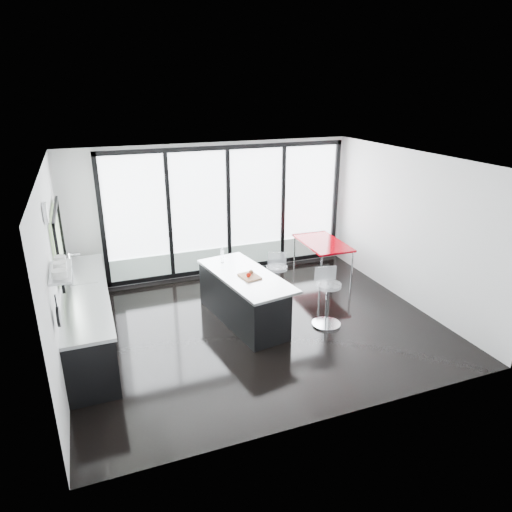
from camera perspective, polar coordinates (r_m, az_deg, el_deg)
name	(u,v)px	position (r m, az deg, el deg)	size (l,w,h in m)	color
floor	(257,325)	(7.91, 0.10, -8.64)	(6.00, 5.00, 0.00)	black
ceiling	(257,161)	(6.98, 0.11, 11.84)	(6.00, 5.00, 0.00)	white
wall_back	(227,216)	(9.68, -3.64, 5.02)	(6.00, 0.09, 2.80)	silver
wall_front	(336,318)	(5.27, 9.99, -7.63)	(6.00, 0.00, 2.80)	silver
wall_left	(56,257)	(7.11, -23.71, -0.08)	(0.26, 5.00, 2.80)	silver
wall_right	(410,229)	(8.81, 18.68, 3.25)	(0.00, 5.00, 2.80)	silver
counter_cabinets	(88,317)	(7.64, -20.26, -7.20)	(0.69, 3.24, 1.36)	black
island	(242,297)	(7.89, -1.72, -5.19)	(1.21, 2.20, 1.11)	black
bar_stool_near	(327,304)	(7.83, 8.91, -6.00)	(0.49, 0.49, 0.78)	silver
bar_stool_far	(277,284)	(8.56, 2.60, -3.55)	(0.46, 0.46, 0.73)	silver
red_table	(322,259)	(9.85, 8.23, -0.32)	(0.81, 1.41, 0.76)	#850008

